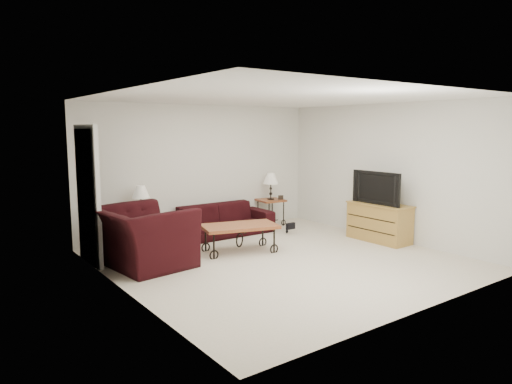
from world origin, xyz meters
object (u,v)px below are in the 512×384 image
at_px(sofa, 222,220).
at_px(armchair, 143,237).
at_px(backpack, 287,223).
at_px(lamp_left, 141,201).
at_px(coffee_table, 240,238).
at_px(side_table_right, 271,212).
at_px(tv_stand, 379,222).
at_px(side_table_left, 142,230).
at_px(television, 380,188).
at_px(lamp_right, 271,186).

distance_m(sofa, armchair, 2.27).
relative_size(armchair, backpack, 3.48).
xyz_separation_m(lamp_left, coffee_table, (1.13, -1.40, -0.56)).
distance_m(side_table_right, tv_stand, 2.38).
height_order(armchair, backpack, armchair).
bearing_deg(armchair, lamp_left, -28.67).
relative_size(side_table_left, television, 0.51).
xyz_separation_m(lamp_right, armchair, (-3.36, -1.21, -0.39)).
xyz_separation_m(lamp_left, television, (3.60, -2.26, 0.19)).
bearing_deg(lamp_left, lamp_right, 0.00).
bearing_deg(coffee_table, tv_stand, -19.02).
height_order(side_table_right, lamp_left, lamp_left).
distance_m(sofa, backpack, 1.29).
distance_m(lamp_left, lamp_right, 2.88).
bearing_deg(backpack, lamp_right, 66.34).
bearing_deg(armchair, side_table_left, -28.67).
distance_m(side_table_right, armchair, 3.57).
distance_m(side_table_left, television, 4.31).
height_order(side_table_right, television, television).
xyz_separation_m(side_table_right, coffee_table, (-1.74, -1.40, -0.05)).
distance_m(lamp_right, backpack, 1.04).
height_order(television, backpack, television).
xyz_separation_m(side_table_left, television, (3.60, -2.26, 0.72)).
xyz_separation_m(side_table_left, side_table_right, (2.88, 0.00, 0.01)).
relative_size(sofa, tv_stand, 1.76).
height_order(sofa, lamp_right, lamp_right).
bearing_deg(armchair, coffee_table, -103.74).
distance_m(lamp_right, coffee_table, 2.32).
height_order(lamp_left, lamp_right, lamp_right).
bearing_deg(television, sofa, -135.16).
relative_size(tv_stand, backpack, 2.93).
xyz_separation_m(armchair, tv_stand, (4.11, -1.05, -0.10)).
bearing_deg(coffee_table, backpack, 21.59).
relative_size(lamp_left, lamp_right, 0.95).
bearing_deg(armchair, backpack, -89.43).
relative_size(sofa, side_table_right, 3.64).
bearing_deg(backpack, side_table_left, 154.61).
distance_m(tv_stand, backpack, 1.76).
relative_size(armchair, television, 1.33).
height_order(armchair, tv_stand, armchair).
distance_m(sofa, lamp_right, 1.45).
xyz_separation_m(side_table_right, television, (0.73, -2.26, 0.71)).
bearing_deg(television, side_table_left, -122.08).
xyz_separation_m(lamp_right, coffee_table, (-1.74, -1.40, -0.60)).
relative_size(lamp_left, coffee_table, 0.43).
distance_m(television, backpack, 1.91).
height_order(lamp_right, armchair, lamp_right).
height_order(lamp_left, backpack, lamp_left).
relative_size(side_table_right, backpack, 1.42).
xyz_separation_m(coffee_table, armchair, (-1.61, 0.19, 0.21)).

